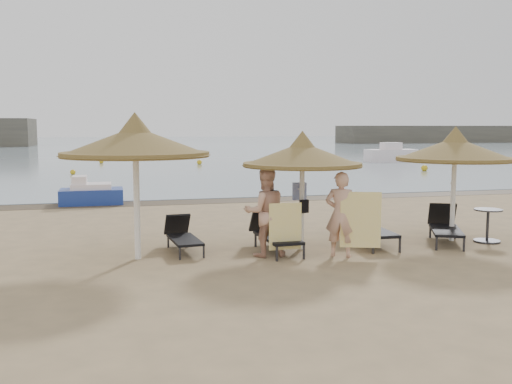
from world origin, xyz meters
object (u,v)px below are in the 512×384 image
Objects in this scene: palapa_right at (455,150)px; person_right at (341,208)px; lounger_near_right at (367,226)px; person_left at (265,205)px; lounger_far_left at (182,235)px; lounger_far_right at (445,226)px; pedal_boat at (91,194)px; side_table at (488,227)px; palapa_left at (135,143)px; lounger_near_left at (274,232)px; palapa_center at (302,155)px.

palapa_right is 1.32× the size of person_right.
lounger_near_right is 2.91m from person_left.
palapa_right is at bearing -134.52° from person_right.
lounger_far_right is (6.31, -0.59, 0.05)m from lounger_far_left.
lounger_far_left is at bearing -75.01° from pedal_boat.
side_table is 0.38× the size of person_right.
palapa_right is at bearing 0.70° from palapa_left.
palapa_right is 1.32× the size of lounger_near_right.
lounger_near_right reaches higher than lounger_near_left.
lounger_far_right is at bearing -165.08° from palapa_right.
lounger_near_right is 1.78m from person_right.
palapa_center is 1.51m from person_left.
lounger_far_right is at bearing -6.86° from lounger_near_right.
lounger_far_left is 2.09m from person_left.
person_right reaches higher than lounger_near_right.
pedal_boat is (-4.96, 9.17, -1.77)m from palapa_center.
person_right is (-4.07, -0.59, 0.69)m from side_table.
pedal_boat is (-1.28, 9.25, -2.08)m from palapa_left.
lounger_far_left is at bearing 31.33° from palapa_left.
lounger_near_left reaches higher than lounger_far_right.
side_table is at bearing -12.31° from lounger_far_left.
palapa_right is 2.03m from side_table.
person_left reaches higher than pedal_boat.
lounger_near_right is 1.94m from lounger_far_right.
lounger_near_left is at bearing -120.95° from person_left.
palapa_center is at bearing -61.51° from pedal_boat.
palapa_left is at bearing -173.78° from lounger_near_right.
lounger_far_left is 0.86× the size of lounger_near_left.
lounger_far_left is 8.93m from pedal_boat.
lounger_near_left is at bearing -64.46° from pedal_boat.
lounger_near_left is at bearing -9.94° from person_right.
lounger_far_right is (-0.24, -0.06, -1.84)m from palapa_right.
palapa_center is at bearing -153.00° from person_left.
lounger_far_right is at bearing -0.85° from palapa_center.
lounger_far_left is 0.80× the size of pedal_boat.
palapa_center reaches higher than person_right.
person_right is at bearing -138.62° from lounger_far_right.
palapa_right is 2.82m from lounger_near_right.
lounger_near_right is 2.97m from side_table.
person_right is at bearing -164.40° from palapa_right.
palapa_right reaches higher than lounger_far_right.
lounger_near_left is 0.95× the size of lounger_near_right.
pedal_boat reaches higher than side_table.
palapa_left is at bearing 178.28° from side_table.
lounger_near_right is 0.97× the size of person_left.
side_table is (0.75, -0.34, -1.85)m from palapa_right.
palapa_left is 1.10× the size of palapa_right.
palapa_left is at bearing -179.30° from palapa_right.
palapa_right is at bearing 40.64° from lounger_far_right.
person_left is at bearing -67.54° from pedal_boat.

